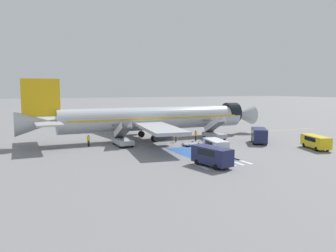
{
  "coord_description": "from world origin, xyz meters",
  "views": [
    {
      "loc": [
        -24.2,
        -51.53,
        8.6
      ],
      "look_at": [
        -1.35,
        -2.72,
        2.6
      ],
      "focal_mm": 35.0,
      "sensor_mm": 36.0,
      "label": 1
    }
  ],
  "objects_px": {
    "airliner": "(153,119)",
    "service_van_0": "(216,146)",
    "boarding_stairs_forward": "(214,133)",
    "ground_crew_1": "(196,135)",
    "boarding_stairs_aft": "(123,140)",
    "traffic_cone_0": "(224,143)",
    "fuel_tanker": "(92,120)",
    "baggage_cart": "(191,144)",
    "service_van_2": "(212,155)",
    "ground_crew_2": "(88,140)",
    "service_van_3": "(259,134)",
    "service_van_1": "(316,141)",
    "ground_crew_0": "(176,136)"
  },
  "relations": [
    {
      "from": "boarding_stairs_forward",
      "to": "ground_crew_1",
      "type": "bearing_deg",
      "value": -171.67
    },
    {
      "from": "service_van_0",
      "to": "baggage_cart",
      "type": "height_order",
      "value": "service_van_0"
    },
    {
      "from": "ground_crew_2",
      "to": "service_van_1",
      "type": "bearing_deg",
      "value": -46.03
    },
    {
      "from": "service_van_2",
      "to": "boarding_stairs_forward",
      "type": "bearing_deg",
      "value": -134.87
    },
    {
      "from": "service_van_0",
      "to": "baggage_cart",
      "type": "xyz_separation_m",
      "value": [
        0.48,
        7.61,
        -0.95
      ]
    },
    {
      "from": "service_van_2",
      "to": "ground_crew_1",
      "type": "distance_m",
      "value": 18.33
    },
    {
      "from": "baggage_cart",
      "to": "traffic_cone_0",
      "type": "xyz_separation_m",
      "value": [
        4.82,
        -2.06,
        0.08
      ]
    },
    {
      "from": "service_van_3",
      "to": "ground_crew_1",
      "type": "relative_size",
      "value": 2.95
    },
    {
      "from": "baggage_cart",
      "to": "ground_crew_1",
      "type": "distance_m",
      "value": 4.77
    },
    {
      "from": "service_van_0",
      "to": "baggage_cart",
      "type": "relative_size",
      "value": 1.65
    },
    {
      "from": "service_van_1",
      "to": "fuel_tanker",
      "type": "bearing_deg",
      "value": 138.57
    },
    {
      "from": "airliner",
      "to": "ground_crew_1",
      "type": "relative_size",
      "value": 24.05
    },
    {
      "from": "service_van_3",
      "to": "ground_crew_1",
      "type": "height_order",
      "value": "service_van_3"
    },
    {
      "from": "boarding_stairs_forward",
      "to": "service_van_0",
      "type": "xyz_separation_m",
      "value": [
        -7.52,
        -11.84,
        0.22
      ]
    },
    {
      "from": "service_van_0",
      "to": "service_van_3",
      "type": "distance_m",
      "value": 12.65
    },
    {
      "from": "service_van_1",
      "to": "service_van_2",
      "type": "relative_size",
      "value": 1.05
    },
    {
      "from": "airliner",
      "to": "ground_crew_2",
      "type": "height_order",
      "value": "airliner"
    },
    {
      "from": "service_van_3",
      "to": "fuel_tanker",
      "type": "bearing_deg",
      "value": -24.34
    },
    {
      "from": "service_van_1",
      "to": "baggage_cart",
      "type": "xyz_separation_m",
      "value": [
        -14.99,
        10.3,
        -0.92
      ]
    },
    {
      "from": "fuel_tanker",
      "to": "service_van_1",
      "type": "distance_m",
      "value": 46.88
    },
    {
      "from": "fuel_tanker",
      "to": "ground_crew_2",
      "type": "bearing_deg",
      "value": 157.83
    },
    {
      "from": "airliner",
      "to": "boarding_stairs_aft",
      "type": "bearing_deg",
      "value": -56.75
    },
    {
      "from": "fuel_tanker",
      "to": "ground_crew_1",
      "type": "height_order",
      "value": "fuel_tanker"
    },
    {
      "from": "service_van_1",
      "to": "ground_crew_2",
      "type": "bearing_deg",
      "value": 169.47
    },
    {
      "from": "baggage_cart",
      "to": "ground_crew_2",
      "type": "xyz_separation_m",
      "value": [
        -14.49,
        5.79,
        0.8
      ]
    },
    {
      "from": "airliner",
      "to": "service_van_0",
      "type": "distance_m",
      "value": 16.7
    },
    {
      "from": "service_van_2",
      "to": "ground_crew_0",
      "type": "bearing_deg",
      "value": -114.22
    },
    {
      "from": "service_van_1",
      "to": "service_van_2",
      "type": "bearing_deg",
      "value": -153.83
    },
    {
      "from": "service_van_1",
      "to": "traffic_cone_0",
      "type": "relative_size",
      "value": 8.32
    },
    {
      "from": "fuel_tanker",
      "to": "baggage_cart",
      "type": "distance_m",
      "value": 31.39
    },
    {
      "from": "boarding_stairs_aft",
      "to": "ground_crew_0",
      "type": "relative_size",
      "value": 3.13
    },
    {
      "from": "boarding_stairs_aft",
      "to": "service_van_2",
      "type": "height_order",
      "value": "boarding_stairs_aft"
    },
    {
      "from": "boarding_stairs_forward",
      "to": "service_van_2",
      "type": "relative_size",
      "value": 0.99
    },
    {
      "from": "boarding_stairs_aft",
      "to": "traffic_cone_0",
      "type": "relative_size",
      "value": 7.84
    },
    {
      "from": "service_van_2",
      "to": "ground_crew_2",
      "type": "distance_m",
      "value": 21.32
    },
    {
      "from": "fuel_tanker",
      "to": "ground_crew_2",
      "type": "relative_size",
      "value": 5.54
    },
    {
      "from": "ground_crew_2",
      "to": "traffic_cone_0",
      "type": "height_order",
      "value": "ground_crew_2"
    },
    {
      "from": "traffic_cone_0",
      "to": "service_van_0",
      "type": "bearing_deg",
      "value": -133.68
    },
    {
      "from": "boarding_stairs_forward",
      "to": "service_van_0",
      "type": "distance_m",
      "value": 14.03
    },
    {
      "from": "fuel_tanker",
      "to": "service_van_2",
      "type": "height_order",
      "value": "fuel_tanker"
    },
    {
      "from": "boarding_stairs_aft",
      "to": "ground_crew_2",
      "type": "xyz_separation_m",
      "value": [
        -4.91,
        1.52,
        0.09
      ]
    },
    {
      "from": "traffic_cone_0",
      "to": "ground_crew_2",
      "type": "bearing_deg",
      "value": 157.88
    },
    {
      "from": "baggage_cart",
      "to": "service_van_2",
      "type": "bearing_deg",
      "value": 142.79
    },
    {
      "from": "boarding_stairs_forward",
      "to": "boarding_stairs_aft",
      "type": "xyz_separation_m",
      "value": [
        -16.62,
        0.04,
        -0.02
      ]
    },
    {
      "from": "traffic_cone_0",
      "to": "fuel_tanker",
      "type": "bearing_deg",
      "value": 112.93
    },
    {
      "from": "airliner",
      "to": "service_van_0",
      "type": "xyz_separation_m",
      "value": [
        2.2,
        -16.38,
        -2.37
      ]
    },
    {
      "from": "service_van_1",
      "to": "ground_crew_1",
      "type": "distance_m",
      "value": 18.42
    },
    {
      "from": "service_van_0",
      "to": "ground_crew_2",
      "type": "height_order",
      "value": "service_van_0"
    },
    {
      "from": "service_van_1",
      "to": "ground_crew_2",
      "type": "distance_m",
      "value": 33.58
    },
    {
      "from": "boarding_stairs_forward",
      "to": "boarding_stairs_aft",
      "type": "height_order",
      "value": "boarding_stairs_forward"
    }
  ]
}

